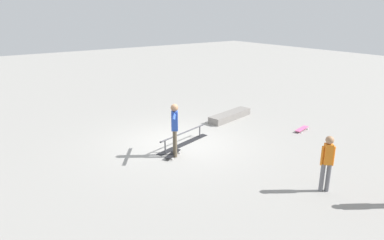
{
  "coord_description": "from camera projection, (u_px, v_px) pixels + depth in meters",
  "views": [
    {
      "loc": [
        6.23,
        9.4,
        4.4
      ],
      "look_at": [
        -0.06,
        0.69,
        1.0
      ],
      "focal_mm": 32.63,
      "sensor_mm": 36.0,
      "label": 1
    }
  ],
  "objects": [
    {
      "name": "bystander_orange_shirt",
      "position": [
        327.0,
        161.0,
        8.63
      ],
      "size": [
        0.3,
        0.27,
        1.48
      ],
      "rotation": [
        0.0,
        0.0,
        2.44
      ],
      "color": "slate",
      "rests_on": "ground_plane"
    },
    {
      "name": "grind_rail",
      "position": [
        183.0,
        139.0,
        11.9
      ],
      "size": [
        2.43,
        0.88,
        0.44
      ],
      "rotation": [
        0.0,
        0.0,
        0.27
      ],
      "color": "black",
      "rests_on": "ground_plane"
    },
    {
      "name": "skateboard_main",
      "position": [
        173.0,
        154.0,
        10.97
      ],
      "size": [
        0.78,
        0.6,
        0.09
      ],
      "rotation": [
        0.0,
        0.0,
        3.71
      ],
      "color": "black",
      "rests_on": "ground_plane"
    },
    {
      "name": "loose_skateboard_pink",
      "position": [
        302.0,
        129.0,
        13.28
      ],
      "size": [
        0.82,
        0.39,
        0.09
      ],
      "rotation": [
        0.0,
        0.0,
        0.23
      ],
      "color": "#E05993",
      "rests_on": "ground_plane"
    },
    {
      "name": "ground_plane",
      "position": [
        179.0,
        143.0,
        12.07
      ],
      "size": [
        60.0,
        60.0,
        0.0
      ],
      "primitive_type": "plane",
      "color": "gray"
    },
    {
      "name": "skater_main",
      "position": [
        175.0,
        126.0,
        10.71
      ],
      "size": [
        0.85,
        1.16,
        1.69
      ],
      "rotation": [
        0.0,
        0.0,
        4.1
      ],
      "color": "brown",
      "rests_on": "ground_plane"
    },
    {
      "name": "skate_ledge",
      "position": [
        230.0,
        116.0,
        14.68
      ],
      "size": [
        2.34,
        0.99,
        0.28
      ],
      "primitive_type": "cube",
      "rotation": [
        0.0,
        0.0,
        0.21
      ],
      "color": "gray",
      "rests_on": "ground_plane"
    }
  ]
}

